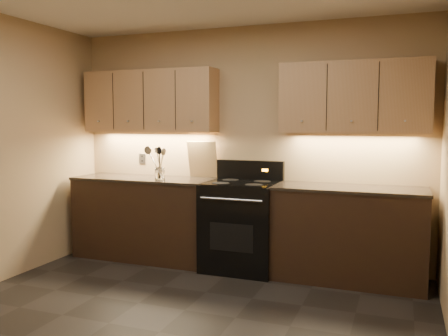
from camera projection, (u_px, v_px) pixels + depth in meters
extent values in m
plane|color=black|center=(159.00, 332.00, 3.53)|extent=(4.00, 4.00, 0.00)
cube|color=tan|center=(244.00, 146.00, 5.26)|extent=(4.00, 0.04, 2.60)
cube|color=black|center=(145.00, 219.00, 5.45)|extent=(1.60, 0.60, 0.90)
cube|color=#362C22|center=(145.00, 179.00, 5.41)|extent=(1.62, 0.62, 0.03)
cube|color=black|center=(349.00, 235.00, 4.65)|extent=(1.44, 0.60, 0.90)
cube|color=#362C22|center=(350.00, 189.00, 4.60)|extent=(1.46, 0.62, 0.03)
cube|color=black|center=(242.00, 226.00, 5.01)|extent=(0.76, 0.65, 0.92)
cube|color=black|center=(242.00, 183.00, 4.97)|extent=(0.70, 0.60, 0.01)
cube|color=black|center=(250.00, 170.00, 5.22)|extent=(0.76, 0.07, 0.22)
cube|color=orange|center=(265.00, 170.00, 5.12)|extent=(0.06, 0.00, 0.03)
cylinder|color=silver|center=(231.00, 199.00, 4.66)|extent=(0.65, 0.02, 0.02)
cube|color=black|center=(231.00, 238.00, 4.71)|extent=(0.46, 0.00, 0.28)
cylinder|color=black|center=(221.00, 183.00, 4.89)|extent=(0.18, 0.18, 0.00)
cylinder|color=black|center=(254.00, 185.00, 4.76)|extent=(0.18, 0.18, 0.00)
cylinder|color=black|center=(231.00, 180.00, 5.17)|extent=(0.18, 0.18, 0.00)
cylinder|color=black|center=(262.00, 181.00, 5.04)|extent=(0.18, 0.18, 0.00)
cube|color=#A37C51|center=(150.00, 101.00, 5.46)|extent=(1.60, 0.30, 0.70)
cube|color=#A37C51|center=(354.00, 98.00, 4.66)|extent=(1.44, 0.30, 0.70)
cube|color=#B2B5BA|center=(142.00, 159.00, 5.73)|extent=(0.08, 0.01, 0.12)
cylinder|color=white|center=(160.00, 174.00, 5.20)|extent=(0.14, 0.14, 0.13)
cylinder|color=white|center=(160.00, 179.00, 5.21)|extent=(0.11, 0.11, 0.02)
cube|color=tan|center=(203.00, 159.00, 5.39)|extent=(0.35, 0.15, 0.42)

